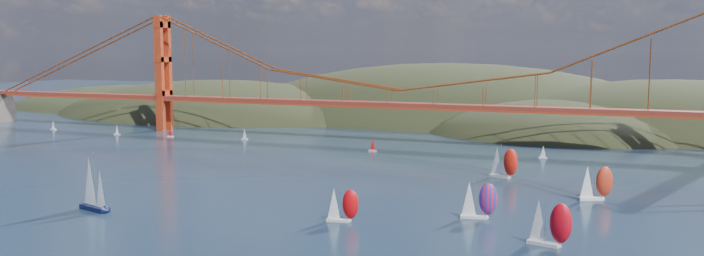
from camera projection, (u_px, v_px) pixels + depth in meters
name	position (u px, v px, depth m)	size (l,w,h in m)	color
headlands	(538.00, 147.00, 363.29)	(725.00, 225.00, 96.00)	black
bridge	(397.00, 65.00, 285.12)	(552.00, 12.00, 55.00)	maroon
sloop_navy	(93.00, 184.00, 165.68)	(9.72, 6.59, 14.43)	black
racer_0	(342.00, 204.00, 154.52)	(7.59, 3.77, 8.53)	silver
racer_1	(549.00, 223.00, 135.27)	(9.07, 5.11, 10.17)	silver
racer_3	(595.00, 182.00, 176.92)	(8.93, 6.18, 10.00)	white
racer_5	(503.00, 162.00, 207.69)	(9.31, 5.93, 10.41)	silver
racer_rwb	(478.00, 199.00, 157.54)	(8.48, 4.28, 9.54)	silver
distant_boat_0	(53.00, 125.00, 333.06)	(3.00, 2.00, 4.70)	silver
distant_boat_1	(117.00, 130.00, 312.98)	(3.00, 2.00, 4.70)	silver
distant_boat_2	(170.00, 132.00, 306.13)	(3.00, 2.00, 4.70)	silver
distant_boat_3	(245.00, 134.00, 296.78)	(3.00, 2.00, 4.70)	silver
distant_boat_8	(543.00, 152.00, 245.27)	(3.00, 2.00, 4.70)	silver
distant_boat_9	(373.00, 145.00, 262.86)	(3.00, 2.00, 4.70)	silver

